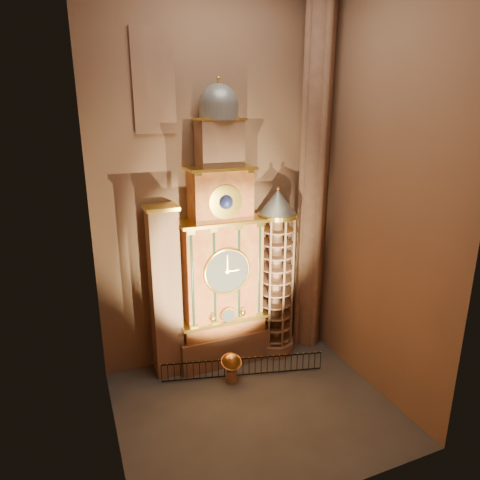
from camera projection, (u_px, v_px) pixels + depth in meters
name	position (u px, v px, depth m)	size (l,w,h in m)	color
floor	(255.00, 407.00, 22.67)	(14.00, 14.00, 0.00)	#383330
wall_back	(214.00, 184.00, 24.77)	(22.00, 22.00, 0.00)	#906A4E
wall_left	(96.00, 218.00, 16.91)	(22.00, 22.00, 0.00)	#906A4E
wall_right	(381.00, 193.00, 22.01)	(22.00, 22.00, 0.00)	#906A4E
astronomical_clock	(221.00, 260.00, 25.11)	(5.60, 2.41, 16.70)	#8C634C
portrait_tower	(165.00, 292.00, 24.34)	(1.80, 1.60, 10.20)	#8C634C
stair_turret	(276.00, 275.00, 26.56)	(2.50, 2.50, 10.80)	#8C634C
gothic_pier	(314.00, 180.00, 26.10)	(2.04, 2.04, 22.00)	#8C634C
stained_glass_window	(154.00, 82.00, 21.93)	(2.20, 0.14, 5.20)	navy
celestial_globe	(231.00, 365.00, 24.57)	(1.29, 1.22, 1.77)	#8C634C
iron_railing	(243.00, 367.00, 25.14)	(9.19, 2.37, 1.14)	black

